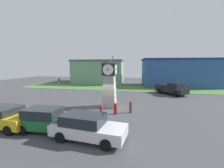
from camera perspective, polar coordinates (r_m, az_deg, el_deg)
ground_plane at (r=15.70m, az=-1.89°, el=-9.33°), size 76.09×76.09×0.00m
clock_tower at (r=15.79m, az=-0.96°, el=0.45°), size 1.84×1.81×5.10m
bollard_near_tower at (r=14.32m, az=7.14°, el=-8.68°), size 0.25×0.25×1.11m
bollard_mid_row at (r=13.88m, az=1.34°, el=-9.30°), size 0.31×0.31×1.04m
bollard_far_row at (r=13.22m, az=-4.15°, el=-10.20°), size 0.27×0.27×1.02m
bollard_end_row at (r=12.58m, az=-9.42°, el=-11.29°), size 0.23×0.23×0.98m
car_navy_sedan at (r=13.47m, az=-35.45°, el=-10.09°), size 4.30×2.38×1.51m
car_near_tower at (r=11.41m, az=-23.78°, el=-12.23°), size 4.24×2.04×1.57m
car_by_building at (r=9.54m, az=-9.44°, el=-15.69°), size 4.66×2.27×1.52m
pickup_truck at (r=24.62m, az=21.59°, el=-1.55°), size 4.68×4.98×1.85m
pedestrian_near_bench at (r=35.73m, az=-19.55°, el=1.20°), size 0.45×0.35×1.69m
street_lamp_near_road at (r=32.17m, az=0.29°, el=5.91°), size 0.50×0.24×6.45m
warehouse_blue_far at (r=38.56m, az=-4.59°, el=4.81°), size 12.81×12.44×5.67m
storefront_low_left at (r=34.49m, az=23.90°, el=4.03°), size 15.49×9.13×5.80m
grass_verge_far at (r=28.93m, az=9.23°, el=-1.70°), size 45.65×7.23×0.04m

